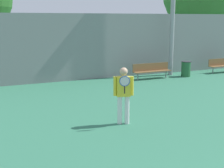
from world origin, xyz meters
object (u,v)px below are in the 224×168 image
Objects in this scene: bench_courtside_far at (223,64)px; bench_courtside_near at (152,69)px; tennis_player at (124,92)px; trash_bin at (186,69)px.

bench_courtside_near is at bearing 180.00° from bench_courtside_far.
tennis_player is 0.87× the size of bench_courtside_far.
bench_courtside_near is 4.90m from bench_courtside_far.
trash_bin is (2.06, -0.22, -0.07)m from bench_courtside_near.
bench_courtside_far is (4.90, -0.00, -0.00)m from bench_courtside_near.
trash_bin reaches higher than bench_courtside_near.
trash_bin is at bearing -6.12° from bench_courtside_near.
tennis_player reaches higher than bench_courtside_near.
tennis_player is at bearing -147.73° from bench_courtside_far.
tennis_player is at bearing -139.02° from trash_bin.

